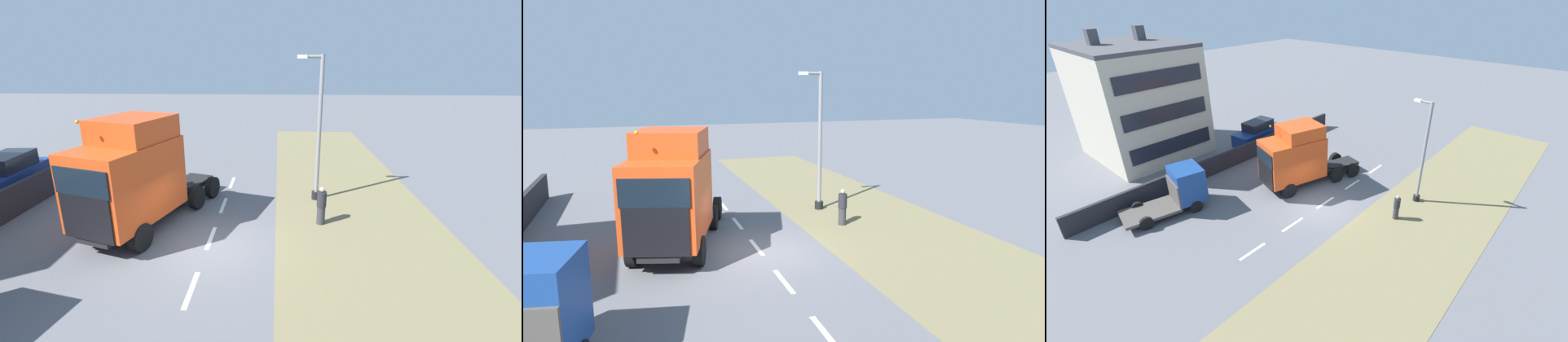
# 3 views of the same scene
# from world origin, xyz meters

# --- Properties ---
(ground_plane) EXTENTS (120.00, 120.00, 0.00)m
(ground_plane) POSITION_xyz_m (0.00, 0.00, 0.00)
(ground_plane) COLOR slate
(ground_plane) RESTS_ON ground
(grass_verge) EXTENTS (7.00, 44.00, 0.01)m
(grass_verge) POSITION_xyz_m (-6.00, 0.00, 0.01)
(grass_verge) COLOR olive
(grass_verge) RESTS_ON ground
(lane_markings) EXTENTS (0.16, 14.60, 0.00)m
(lane_markings) POSITION_xyz_m (0.00, -0.70, 0.00)
(lane_markings) COLOR white
(lane_markings) RESTS_ON ground
(lorry_cab) EXTENTS (4.50, 7.83, 4.69)m
(lorry_cab) POSITION_xyz_m (3.02, -1.22, 2.29)
(lorry_cab) COLOR black
(lorry_cab) RESTS_ON ground
(parked_car) EXTENTS (2.27, 4.92, 2.17)m
(parked_car) POSITION_xyz_m (10.79, -4.52, 1.05)
(parked_car) COLOR navy
(parked_car) RESTS_ON ground
(lamp_post) EXTENTS (1.33, 0.43, 6.82)m
(lamp_post) POSITION_xyz_m (-4.40, -4.90, 3.04)
(lamp_post) COLOR black
(lamp_post) RESTS_ON ground
(pedestrian) EXTENTS (0.39, 0.39, 1.64)m
(pedestrian) POSITION_xyz_m (-4.38, -2.14, 0.80)
(pedestrian) COLOR #333338
(pedestrian) RESTS_ON ground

